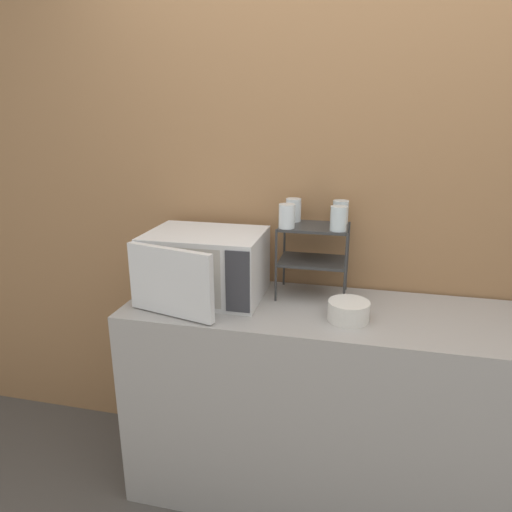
{
  "coord_description": "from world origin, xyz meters",
  "views": [
    {
      "loc": [
        0.01,
        -1.48,
        1.68
      ],
      "look_at": [
        -0.41,
        0.3,
        1.11
      ],
      "focal_mm": 32.0,
      "sensor_mm": 36.0,
      "label": 1
    }
  ],
  "objects_px": {
    "dish_rack": "(313,246)",
    "bowl": "(349,311)",
    "microwave": "(204,265)",
    "glass_back_left": "(293,210)",
    "glass_back_right": "(340,212)",
    "glass_front_right": "(338,218)",
    "glass_front_left": "(287,216)"
  },
  "relations": [
    {
      "from": "microwave",
      "to": "dish_rack",
      "type": "height_order",
      "value": "dish_rack"
    },
    {
      "from": "glass_back_right",
      "to": "glass_front_right",
      "type": "xyz_separation_m",
      "value": [
        -0.0,
        -0.13,
        0.0
      ]
    },
    {
      "from": "dish_rack",
      "to": "glass_front_right",
      "type": "relative_size",
      "value": 3.17
    },
    {
      "from": "glass_back_right",
      "to": "glass_back_left",
      "type": "height_order",
      "value": "same"
    },
    {
      "from": "glass_back_left",
      "to": "dish_rack",
      "type": "bearing_deg",
      "value": -33.8
    },
    {
      "from": "glass_front_left",
      "to": "bowl",
      "type": "relative_size",
      "value": 0.62
    },
    {
      "from": "dish_rack",
      "to": "bowl",
      "type": "height_order",
      "value": "dish_rack"
    },
    {
      "from": "glass_front_right",
      "to": "microwave",
      "type": "bearing_deg",
      "value": -174.53
    },
    {
      "from": "microwave",
      "to": "bowl",
      "type": "bearing_deg",
      "value": -9.83
    },
    {
      "from": "glass_back_right",
      "to": "glass_front_right",
      "type": "height_order",
      "value": "same"
    },
    {
      "from": "dish_rack",
      "to": "bowl",
      "type": "relative_size",
      "value": 1.97
    },
    {
      "from": "microwave",
      "to": "glass_back_left",
      "type": "xyz_separation_m",
      "value": [
        0.36,
        0.19,
        0.22
      ]
    },
    {
      "from": "dish_rack",
      "to": "glass_back_left",
      "type": "relative_size",
      "value": 3.17
    },
    {
      "from": "glass_front_left",
      "to": "glass_front_right",
      "type": "relative_size",
      "value": 1.0
    },
    {
      "from": "dish_rack",
      "to": "glass_front_right",
      "type": "xyz_separation_m",
      "value": [
        0.1,
        -0.06,
        0.14
      ]
    },
    {
      "from": "glass_back_right",
      "to": "glass_back_left",
      "type": "relative_size",
      "value": 1.0
    },
    {
      "from": "microwave",
      "to": "glass_front_left",
      "type": "xyz_separation_m",
      "value": [
        0.35,
        0.05,
        0.22
      ]
    },
    {
      "from": "glass_front_left",
      "to": "bowl",
      "type": "distance_m",
      "value": 0.46
    },
    {
      "from": "glass_back_right",
      "to": "glass_back_left",
      "type": "bearing_deg",
      "value": 179.68
    },
    {
      "from": "dish_rack",
      "to": "glass_front_left",
      "type": "distance_m",
      "value": 0.19
    },
    {
      "from": "glass_back_right",
      "to": "bowl",
      "type": "bearing_deg",
      "value": -77.51
    },
    {
      "from": "glass_front_left",
      "to": "microwave",
      "type": "bearing_deg",
      "value": -171.82
    },
    {
      "from": "microwave",
      "to": "glass_back_left",
      "type": "relative_size",
      "value": 5.01
    },
    {
      "from": "bowl",
      "to": "glass_front_right",
      "type": "bearing_deg",
      "value": 112.0
    },
    {
      "from": "bowl",
      "to": "glass_back_left",
      "type": "bearing_deg",
      "value": 132.48
    },
    {
      "from": "microwave",
      "to": "glass_front_right",
      "type": "distance_m",
      "value": 0.61
    },
    {
      "from": "glass_front_right",
      "to": "glass_front_left",
      "type": "bearing_deg",
      "value": -179.09
    },
    {
      "from": "glass_back_left",
      "to": "bowl",
      "type": "xyz_separation_m",
      "value": [
        0.27,
        -0.29,
        -0.33
      ]
    },
    {
      "from": "microwave",
      "to": "glass_back_left",
      "type": "height_order",
      "value": "glass_back_left"
    },
    {
      "from": "dish_rack",
      "to": "glass_front_left",
      "type": "xyz_separation_m",
      "value": [
        -0.11,
        -0.07,
        0.14
      ]
    },
    {
      "from": "dish_rack",
      "to": "glass_back_right",
      "type": "xyz_separation_m",
      "value": [
        0.1,
        0.07,
        0.14
      ]
    },
    {
      "from": "dish_rack",
      "to": "bowl",
      "type": "distance_m",
      "value": 0.34
    }
  ]
}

